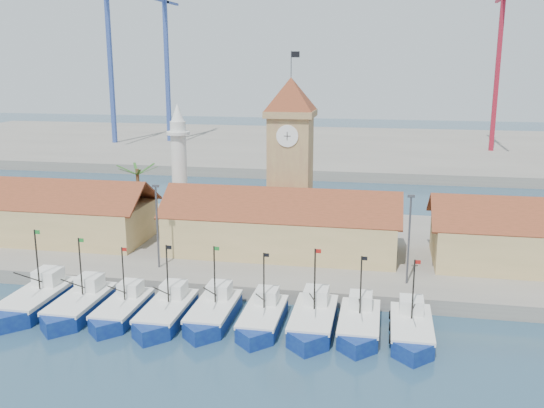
% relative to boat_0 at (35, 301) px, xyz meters
% --- Properties ---
extents(ground, '(400.00, 400.00, 0.00)m').
position_rel_boat_0_xyz_m(ground, '(20.75, -2.30, -0.84)').
color(ground, navy).
rests_on(ground, ground).
extents(quay, '(140.00, 32.00, 1.50)m').
position_rel_boat_0_xyz_m(quay, '(20.75, 21.70, -0.09)').
color(quay, gray).
rests_on(quay, ground).
extents(terminal, '(240.00, 80.00, 2.00)m').
position_rel_boat_0_xyz_m(terminal, '(20.75, 107.70, 0.16)').
color(terminal, gray).
rests_on(terminal, ground).
extents(boat_0, '(3.90, 10.68, 8.08)m').
position_rel_boat_0_xyz_m(boat_0, '(0.00, 0.00, 0.00)').
color(boat_0, navy).
rests_on(boat_0, ground).
extents(boat_1, '(3.67, 10.04, 7.60)m').
position_rel_boat_0_xyz_m(boat_1, '(4.61, -0.27, -0.05)').
color(boat_1, navy).
rests_on(boat_1, ground).
extents(boat_2, '(3.35, 9.17, 6.94)m').
position_rel_boat_0_xyz_m(boat_2, '(8.88, -0.28, -0.12)').
color(boat_2, navy).
rests_on(boat_2, ground).
extents(boat_3, '(3.59, 9.82, 7.43)m').
position_rel_boat_0_xyz_m(boat_3, '(13.17, -0.36, -0.07)').
color(boat_3, navy).
rests_on(boat_3, ground).
extents(boat_4, '(3.53, 9.66, 7.31)m').
position_rel_boat_0_xyz_m(boat_4, '(17.37, 0.46, -0.08)').
color(boat_4, navy).
rests_on(boat_4, ground).
extents(boat_5, '(3.40, 9.32, 7.05)m').
position_rel_boat_0_xyz_m(boat_5, '(21.99, 0.19, -0.11)').
color(boat_5, navy).
rests_on(boat_5, ground).
extents(boat_6, '(3.69, 10.10, 7.64)m').
position_rel_boat_0_xyz_m(boat_6, '(26.50, 0.41, -0.05)').
color(boat_6, navy).
rests_on(boat_6, ground).
extents(boat_7, '(3.46, 9.49, 7.18)m').
position_rel_boat_0_xyz_m(boat_7, '(30.51, 0.49, -0.09)').
color(boat_7, navy).
rests_on(boat_7, ground).
extents(boat_8, '(3.50, 9.59, 7.25)m').
position_rel_boat_0_xyz_m(boat_8, '(34.94, 0.14, -0.09)').
color(boat_8, navy).
rests_on(boat_8, ground).
extents(hall_left, '(31.20, 10.13, 7.61)m').
position_rel_boat_0_xyz_m(hall_left, '(-11.25, 17.70, 3.15)').
color(hall_left, tan).
rests_on(hall_left, quay).
extents(hall_center, '(27.04, 10.13, 7.61)m').
position_rel_boat_0_xyz_m(hall_center, '(20.75, 17.70, 3.15)').
color(hall_center, tan).
rests_on(hall_center, quay).
extents(clock_tower, '(5.80, 5.80, 22.70)m').
position_rel_boat_0_xyz_m(clock_tower, '(20.75, 23.69, 11.13)').
color(clock_tower, tan).
rests_on(clock_tower, quay).
extents(minaret, '(3.00, 3.00, 16.30)m').
position_rel_boat_0_xyz_m(minaret, '(5.75, 25.70, 8.89)').
color(minaret, silver).
rests_on(minaret, quay).
extents(palm_tree, '(5.60, 5.03, 8.39)m').
position_rel_boat_0_xyz_m(palm_tree, '(0.75, 23.70, 5.41)').
color(palm_tree, brown).
rests_on(palm_tree, quay).
extents(lamp_posts, '(80.70, 0.25, 9.03)m').
position_rel_boat_0_xyz_m(lamp_posts, '(21.25, 9.70, 5.64)').
color(lamp_posts, '#3F3F44').
rests_on(lamp_posts, quay).
extents(crane_blue_far, '(1.00, 37.25, 46.52)m').
position_rel_boat_0_xyz_m(crane_blue_far, '(-38.00, 97.75, 27.36)').
color(crane_blue_far, '#324B9B').
rests_on(crane_blue_far, terminal).
extents(crane_blue_near, '(1.00, 32.35, 43.73)m').
position_rel_boat_0_xyz_m(crane_blue_near, '(-25.02, 104.38, 25.40)').
color(crane_blue_near, '#324B9B').
rests_on(crane_blue_near, terminal).
extents(crane_red_right, '(1.00, 32.41, 42.84)m').
position_rel_boat_0_xyz_m(crane_red_right, '(56.94, 101.35, 24.92)').
color(crane_red_right, maroon).
rests_on(crane_red_right, terminal).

